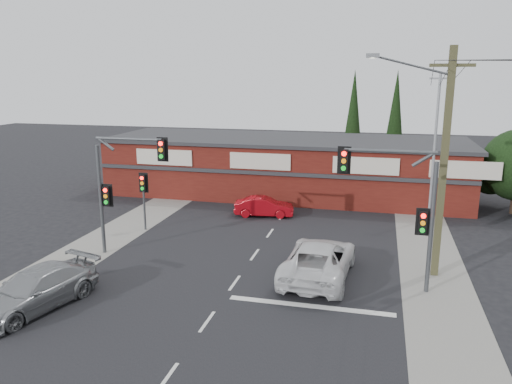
% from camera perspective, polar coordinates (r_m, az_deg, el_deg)
% --- Properties ---
extents(ground, '(120.00, 120.00, 0.00)m').
position_cam_1_polar(ground, '(22.09, -2.40, -10.28)').
color(ground, black).
rests_on(ground, ground).
extents(road_strip, '(14.00, 70.00, 0.01)m').
position_cam_1_polar(road_strip, '(26.59, 0.64, -6.09)').
color(road_strip, black).
rests_on(road_strip, ground).
extents(verge_left, '(3.00, 70.00, 0.02)m').
position_cam_1_polar(verge_left, '(29.62, -15.63, -4.54)').
color(verge_left, gray).
rests_on(verge_left, ground).
extents(verge_right, '(3.00, 70.00, 0.02)m').
position_cam_1_polar(verge_right, '(26.11, 19.27, -7.23)').
color(verge_right, gray).
rests_on(verge_right, ground).
extents(stop_line, '(6.50, 0.35, 0.01)m').
position_cam_1_polar(stop_line, '(20.10, 6.23, -12.82)').
color(stop_line, silver).
rests_on(stop_line, ground).
extents(white_suv, '(3.07, 6.10, 1.66)m').
position_cam_1_polar(white_suv, '(22.49, 7.18, -7.66)').
color(white_suv, silver).
rests_on(white_suv, ground).
extents(silver_suv, '(3.39, 5.60, 1.52)m').
position_cam_1_polar(silver_suv, '(21.33, -23.94, -10.16)').
color(silver_suv, '#949799').
rests_on(silver_suv, ground).
extents(red_sedan, '(3.89, 1.83, 1.23)m').
position_cam_1_polar(red_sedan, '(31.78, 0.92, -1.68)').
color(red_sedan, '#9E0911').
rests_on(red_sedan, ground).
extents(lane_dashes, '(0.12, 30.26, 0.01)m').
position_cam_1_polar(lane_dashes, '(18.95, -5.61, -14.52)').
color(lane_dashes, silver).
rests_on(lane_dashes, ground).
extents(shop_building, '(27.30, 8.40, 4.22)m').
position_cam_1_polar(shop_building, '(37.62, 3.39, 3.03)').
color(shop_building, '#4F140F').
rests_on(shop_building, ground).
extents(conifer_near, '(1.80, 1.80, 9.25)m').
position_cam_1_polar(conifer_near, '(43.60, 11.06, 8.66)').
color(conifer_near, '#2D2116').
rests_on(conifer_near, ground).
extents(conifer_far, '(1.80, 1.80, 9.25)m').
position_cam_1_polar(conifer_far, '(45.55, 15.65, 8.61)').
color(conifer_far, '#2D2116').
rests_on(conifer_far, ground).
extents(traffic_mast_left, '(3.77, 0.27, 5.97)m').
position_cam_1_polar(traffic_mast_left, '(25.12, -15.39, 1.56)').
color(traffic_mast_left, '#47494C').
rests_on(traffic_mast_left, ground).
extents(traffic_mast_right, '(3.96, 0.27, 5.97)m').
position_cam_1_polar(traffic_mast_right, '(21.02, 16.56, -0.71)').
color(traffic_mast_right, '#47494C').
rests_on(traffic_mast_right, ground).
extents(pedestal_signal, '(0.55, 0.27, 3.38)m').
position_cam_1_polar(pedestal_signal, '(29.25, -12.74, 0.28)').
color(pedestal_signal, '#47494C').
rests_on(pedestal_signal, ground).
extents(utility_pole, '(4.38, 0.59, 10.00)m').
position_cam_1_polar(utility_pole, '(22.81, 20.38, 3.80)').
color(utility_pole, brown).
rests_on(utility_pole, ground).
extents(steel_pole, '(1.20, 0.16, 9.00)m').
position_cam_1_polar(steel_pole, '(31.85, 19.75, 5.08)').
color(steel_pole, gray).
rests_on(steel_pole, ground).
extents(power_lines, '(2.01, 29.00, 1.22)m').
position_cam_1_polar(power_lines, '(17.16, 23.69, 12.90)').
color(power_lines, black).
rests_on(power_lines, ground).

